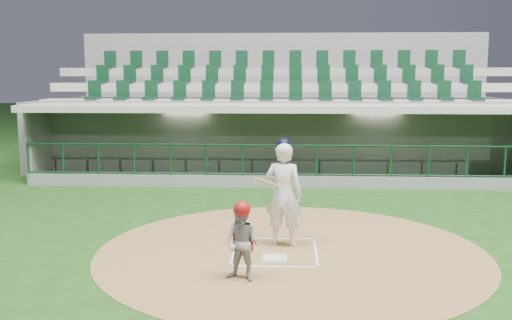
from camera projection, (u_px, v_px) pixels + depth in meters
The scene contains 8 objects.
ground at pixel (275, 248), 10.81m from camera, with size 120.00×120.00×0.00m, color #173F12.
dirt_circle at pixel (291, 251), 10.59m from camera, with size 7.20×7.20×0.01m, color brown.
home_plate at pixel (275, 258), 10.11m from camera, with size 0.43×0.43×0.02m, color silver.
batter_box_chalk at pixel (275, 251), 10.51m from camera, with size 1.55×1.80×0.01m.
dugout_structure at pixel (285, 147), 18.40m from camera, with size 16.40×3.70×3.00m.
seating_deck at pixel (281, 125), 21.38m from camera, with size 17.00×6.72×5.15m.
batter at pixel (283, 193), 10.80m from camera, with size 0.95×0.96×2.07m.
catcher at pixel (242, 242), 8.96m from camera, with size 0.71×0.64×1.28m.
Camera 1 is at (0.19, -10.46, 3.20)m, focal length 40.00 mm.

